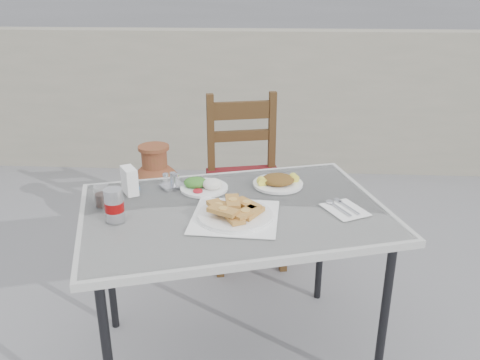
# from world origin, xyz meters

# --- Properties ---
(cafe_table) EXTENTS (1.41, 1.15, 0.75)m
(cafe_table) POSITION_xyz_m (-0.11, 0.04, 0.69)
(cafe_table) COLOR black
(cafe_table) RESTS_ON ground
(pide_plate) EXTENTS (0.35, 0.35, 0.07)m
(pide_plate) POSITION_xyz_m (-0.10, -0.05, 0.78)
(pide_plate) COLOR white
(pide_plate) RESTS_ON cafe_table
(salad_rice_plate) EXTENTS (0.21, 0.21, 0.05)m
(salad_rice_plate) POSITION_xyz_m (-0.26, 0.22, 0.76)
(salad_rice_plate) COLOR white
(salad_rice_plate) RESTS_ON cafe_table
(salad_chopped_plate) EXTENTS (0.23, 0.23, 0.05)m
(salad_chopped_plate) POSITION_xyz_m (0.07, 0.29, 0.76)
(salad_chopped_plate) COLOR white
(salad_chopped_plate) RESTS_ON cafe_table
(soda_can) EXTENTS (0.07, 0.07, 0.13)m
(soda_can) POSITION_xyz_m (-0.56, -0.11, 0.81)
(soda_can) COLOR silver
(soda_can) RESTS_ON cafe_table
(cola_glass) EXTENTS (0.06, 0.06, 0.09)m
(cola_glass) POSITION_xyz_m (-0.65, 0.02, 0.78)
(cola_glass) COLOR white
(cola_glass) RESTS_ON cafe_table
(napkin_holder) EXTENTS (0.09, 0.11, 0.12)m
(napkin_holder) POSITION_xyz_m (-0.57, 0.16, 0.80)
(napkin_holder) COLOR white
(napkin_holder) RESTS_ON cafe_table
(condiment_caddy) EXTENTS (0.12, 0.12, 0.07)m
(condiment_caddy) POSITION_xyz_m (-0.40, 0.24, 0.77)
(condiment_caddy) COLOR silver
(condiment_caddy) RESTS_ON cafe_table
(cutlery_napkin) EXTENTS (0.20, 0.22, 0.01)m
(cutlery_napkin) POSITION_xyz_m (0.33, 0.06, 0.75)
(cutlery_napkin) COLOR white
(cutlery_napkin) RESTS_ON cafe_table
(chair) EXTENTS (0.52, 0.52, 0.98)m
(chair) POSITION_xyz_m (-0.11, 0.95, 0.51)
(chair) COLOR #33200E
(chair) RESTS_ON ground
(terracotta_urn) EXTENTS (0.37, 0.37, 0.65)m
(terracotta_urn) POSITION_xyz_m (-0.69, 1.10, 0.30)
(terracotta_urn) COLOR brown
(terracotta_urn) RESTS_ON ground
(back_wall) EXTENTS (6.00, 0.25, 1.20)m
(back_wall) POSITION_xyz_m (0.00, 2.50, 0.60)
(back_wall) COLOR gray
(back_wall) RESTS_ON ground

